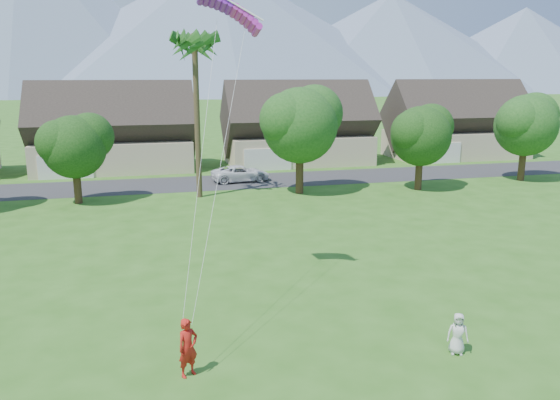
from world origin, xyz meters
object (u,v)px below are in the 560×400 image
object	(u,v)px
kite_flyer	(188,348)
parafoil_kite	(232,9)
parked_car	(241,173)
watcher	(458,334)

from	to	relation	value
kite_flyer	parafoil_kite	world-z (taller)	parafoil_kite
kite_flyer	parked_car	distance (m)	32.38
parked_car	parafoil_kite	world-z (taller)	parafoil_kite
kite_flyer	parafoil_kite	bearing A→B (deg)	38.68
kite_flyer	parked_car	size ratio (longest dim) A/B	0.37
parked_car	kite_flyer	bearing A→B (deg)	160.89
kite_flyer	parked_car	world-z (taller)	kite_flyer
watcher	parafoil_kite	xyz separation A→B (m)	(-6.43, 7.59, 11.22)
kite_flyer	parafoil_kite	xyz separation A→B (m)	(2.68, 6.82, 10.99)
parked_car	parafoil_kite	xyz separation A→B (m)	(-4.39, -24.77, 11.24)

